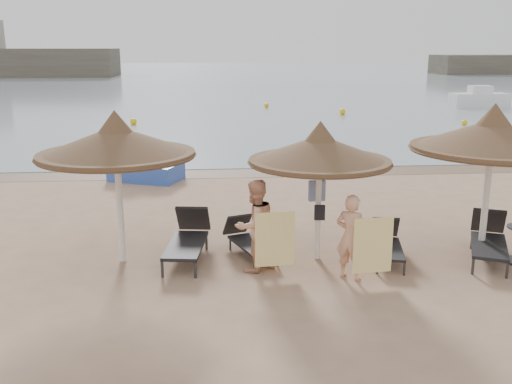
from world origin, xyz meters
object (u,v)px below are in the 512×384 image
lounger_far_left (188,237)px  person_left (255,218)px  palapa_left (116,142)px  palapa_right (492,136)px  lounger_near_left (247,239)px  person_right (351,230)px  lounger_far_right (489,239)px  pedal_boat (145,169)px  palapa_center (320,150)px  lounger_near_right (387,242)px

lounger_far_left → person_left: 1.68m
palapa_left → person_left: bearing=-15.0°
palapa_left → palapa_right: palapa_right is taller
lounger_far_left → lounger_near_left: size_ratio=1.24×
lounger_far_left → person_right: size_ratio=1.14×
lounger_far_right → lounger_near_left: bearing=-162.9°
palapa_left → lounger_near_left: (2.56, 0.20, -2.11)m
lounger_near_left → person_right: bearing=-58.7°
palapa_right → pedal_boat: palapa_right is taller
lounger_far_right → person_right: size_ratio=1.11×
lounger_far_right → pedal_boat: 11.01m
palapa_left → lounger_far_right: 7.79m
person_right → lounger_far_right: bearing=-128.9°
pedal_boat → lounger_near_left: bearing=-45.9°
person_left → pedal_boat: size_ratio=0.83×
palapa_right → person_left: bearing=-176.1°
palapa_center → lounger_far_right: bearing=-3.7°
palapa_left → pedal_boat: 7.63m
lounger_near_left → lounger_near_right: size_ratio=0.99×
lounger_far_left → palapa_right: bearing=2.7°
lounger_near_right → lounger_far_right: lounger_far_right is taller
palapa_right → lounger_far_left: size_ratio=1.48×
palapa_right → person_left: (-4.73, -0.32, -1.48)m
lounger_near_left → pedal_boat: pedal_boat is taller
palapa_right → lounger_near_left: (-4.82, 0.58, -2.20)m
person_right → lounger_near_left: bearing=-2.9°
palapa_left → lounger_far_left: bearing=5.7°
palapa_center → lounger_far_left: 3.24m
lounger_near_left → pedal_boat: bearing=91.8°
lounger_near_right → person_right: bearing=-123.9°
lounger_far_left → person_right: person_right is taller
palapa_right → pedal_boat: bearing=134.8°
palapa_center → lounger_far_left: palapa_center is taller
palapa_left → lounger_near_right: palapa_left is taller
lounger_far_left → lounger_far_right: size_ratio=1.03×
lounger_far_left → lounger_near_left: bearing=10.7°
person_right → palapa_right: bearing=-127.6°
lounger_far_right → person_left: size_ratio=1.00×
palapa_right → lounger_far_right: bearing=-14.1°
lounger_far_right → pedal_boat: (-7.80, 7.76, -0.02)m
lounger_near_right → lounger_far_right: size_ratio=0.83×
palapa_right → lounger_near_right: size_ratio=1.83×
lounger_far_right → person_left: 4.92m
palapa_center → person_right: 1.75m
pedal_boat → palapa_left: bearing=-65.3°
palapa_left → lounger_far_left: size_ratio=1.43×
palapa_left → lounger_near_right: size_ratio=1.76×
palapa_center → lounger_near_right: 2.40m
person_left → lounger_far_right: bearing=150.2°
palapa_right → person_left: palapa_right is taller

